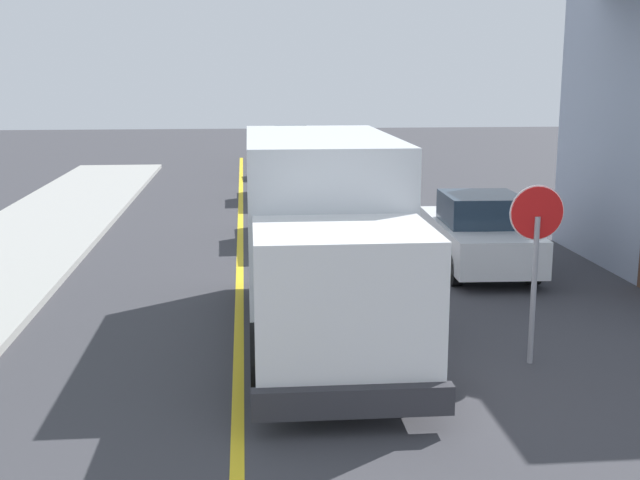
{
  "coord_description": "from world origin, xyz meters",
  "views": [
    {
      "loc": [
        0.14,
        -2.96,
        4.21
      ],
      "look_at": [
        1.41,
        10.53,
        1.4
      ],
      "focal_mm": 45.24,
      "sensor_mm": 36.0,
      "label": 1
    }
  ],
  "objects_px": {
    "box_truck": "(323,228)",
    "parked_car_mid": "(288,176)",
    "parked_car_furthest": "(292,145)",
    "stop_sign": "(536,240)",
    "parked_car_near": "(303,209)",
    "parked_van_across": "(479,233)",
    "parked_car_far": "(293,157)"
  },
  "relations": [
    {
      "from": "box_truck",
      "to": "parked_car_mid",
      "type": "bearing_deg",
      "value": 89.08
    },
    {
      "from": "parked_car_furthest",
      "to": "stop_sign",
      "type": "height_order",
      "value": "stop_sign"
    },
    {
      "from": "box_truck",
      "to": "parked_car_near",
      "type": "bearing_deg",
      "value": 88.25
    },
    {
      "from": "parked_car_near",
      "to": "stop_sign",
      "type": "bearing_deg",
      "value": -73.88
    },
    {
      "from": "parked_car_mid",
      "to": "parked_car_furthest",
      "type": "bearing_deg",
      "value": 86.05
    },
    {
      "from": "parked_car_mid",
      "to": "parked_van_across",
      "type": "xyz_separation_m",
      "value": [
        3.58,
        -10.38,
        0.0
      ]
    },
    {
      "from": "parked_car_near",
      "to": "stop_sign",
      "type": "xyz_separation_m",
      "value": [
        2.69,
        -9.3,
        1.06
      ]
    },
    {
      "from": "box_truck",
      "to": "parked_car_near",
      "type": "relative_size",
      "value": 1.62
    },
    {
      "from": "parked_car_mid",
      "to": "parked_car_far",
      "type": "xyz_separation_m",
      "value": [
        0.56,
        6.19,
        0.0
      ]
    },
    {
      "from": "parked_car_mid",
      "to": "box_truck",
      "type": "bearing_deg",
      "value": -90.92
    },
    {
      "from": "parked_car_mid",
      "to": "stop_sign",
      "type": "height_order",
      "value": "stop_sign"
    },
    {
      "from": "parked_car_mid",
      "to": "stop_sign",
      "type": "distance_m",
      "value": 16.41
    },
    {
      "from": "parked_car_near",
      "to": "parked_car_furthest",
      "type": "height_order",
      "value": "same"
    },
    {
      "from": "parked_van_across",
      "to": "box_truck",
      "type": "bearing_deg",
      "value": -132.72
    },
    {
      "from": "parked_car_furthest",
      "to": "parked_van_across",
      "type": "distance_m",
      "value": 22.68
    },
    {
      "from": "box_truck",
      "to": "stop_sign",
      "type": "distance_m",
      "value": 3.36
    },
    {
      "from": "parked_car_near",
      "to": "parked_car_far",
      "type": "bearing_deg",
      "value": 87.54
    },
    {
      "from": "parked_car_near",
      "to": "parked_van_across",
      "type": "distance_m",
      "value": 5.02
    },
    {
      "from": "parked_car_far",
      "to": "stop_sign",
      "type": "distance_m",
      "value": 22.47
    },
    {
      "from": "parked_van_across",
      "to": "parked_car_furthest",
      "type": "bearing_deg",
      "value": 96.95
    },
    {
      "from": "stop_sign",
      "to": "box_truck",
      "type": "bearing_deg",
      "value": 150.5
    },
    {
      "from": "box_truck",
      "to": "parked_van_across",
      "type": "relative_size",
      "value": 1.61
    },
    {
      "from": "parked_car_furthest",
      "to": "parked_van_across",
      "type": "height_order",
      "value": "same"
    },
    {
      "from": "parked_car_near",
      "to": "parked_car_far",
      "type": "xyz_separation_m",
      "value": [
        0.56,
        13.05,
        0.0
      ]
    },
    {
      "from": "parked_car_mid",
      "to": "parked_car_far",
      "type": "height_order",
      "value": "same"
    },
    {
      "from": "parked_car_mid",
      "to": "parked_car_furthest",
      "type": "relative_size",
      "value": 1.01
    },
    {
      "from": "parked_van_across",
      "to": "parked_car_mid",
      "type": "bearing_deg",
      "value": 109.04
    },
    {
      "from": "parked_car_near",
      "to": "box_truck",
      "type": "bearing_deg",
      "value": -91.75
    },
    {
      "from": "parked_car_near",
      "to": "parked_van_across",
      "type": "relative_size",
      "value": 1.0
    },
    {
      "from": "parked_car_far",
      "to": "parked_van_across",
      "type": "distance_m",
      "value": 16.84
    },
    {
      "from": "box_truck",
      "to": "parked_car_mid",
      "type": "relative_size",
      "value": 1.62
    },
    {
      "from": "parked_van_across",
      "to": "stop_sign",
      "type": "relative_size",
      "value": 1.69
    }
  ]
}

